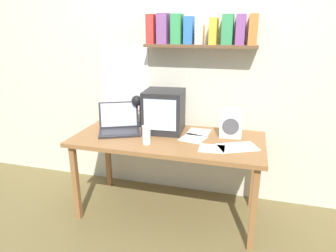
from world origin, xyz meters
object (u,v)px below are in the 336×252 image
(crt_monitor, at_px, (164,111))
(laptop, at_px, (119,125))
(desk_lamp, at_px, (138,106))
(juice_glass, at_px, (146,136))
(open_notebook, at_px, (193,138))
(space_heater, at_px, (231,123))
(computer_mouse, at_px, (146,137))
(printed_handout, at_px, (238,147))
(corner_desk, at_px, (168,144))
(loose_paper_near_laptop, at_px, (212,148))
(loose_paper_near_monitor, at_px, (199,132))

(crt_monitor, relative_size, laptop, 0.81)
(desk_lamp, height_order, juice_glass, desk_lamp)
(desk_lamp, bearing_deg, open_notebook, -8.38)
(space_heater, xyz_separation_m, computer_mouse, (-0.67, -0.22, -0.10))
(juice_glass, bearing_deg, desk_lamp, 119.20)
(crt_monitor, relative_size, computer_mouse, 3.43)
(computer_mouse, relative_size, printed_handout, 0.31)
(space_heater, bearing_deg, juice_glass, -155.11)
(desk_lamp, bearing_deg, corner_desk, -21.20)
(laptop, distance_m, loose_paper_near_laptop, 0.87)
(loose_paper_near_laptop, bearing_deg, open_notebook, 135.14)
(loose_paper_near_laptop, bearing_deg, space_heater, 69.62)
(crt_monitor, xyz_separation_m, loose_paper_near_monitor, (0.31, 0.04, -0.18))
(space_heater, distance_m, printed_handout, 0.26)
(open_notebook, bearing_deg, computer_mouse, -165.24)
(corner_desk, bearing_deg, crt_monitor, 117.36)
(space_heater, bearing_deg, corner_desk, -166.74)
(juice_glass, height_order, computer_mouse, juice_glass)
(desk_lamp, distance_m, printed_handout, 0.99)
(laptop, relative_size, printed_handout, 1.29)
(laptop, bearing_deg, computer_mouse, -45.22)
(laptop, distance_m, open_notebook, 0.67)
(juice_glass, height_order, printed_handout, juice_glass)
(loose_paper_near_laptop, distance_m, open_notebook, 0.25)
(desk_lamp, relative_size, loose_paper_near_monitor, 1.43)
(laptop, distance_m, juice_glass, 0.40)
(laptop, relative_size, juice_glass, 3.00)
(loose_paper_near_laptop, relative_size, loose_paper_near_monitor, 0.97)
(loose_paper_near_monitor, bearing_deg, juice_glass, -132.79)
(corner_desk, height_order, juice_glass, juice_glass)
(loose_paper_near_laptop, xyz_separation_m, printed_handout, (0.19, 0.08, 0.00))
(corner_desk, distance_m, open_notebook, 0.22)
(crt_monitor, height_order, loose_paper_near_monitor, crt_monitor)
(laptop, height_order, printed_handout, laptop)
(corner_desk, bearing_deg, space_heater, 16.64)
(corner_desk, xyz_separation_m, open_notebook, (0.21, 0.03, 0.06))
(crt_monitor, xyz_separation_m, computer_mouse, (-0.09, -0.23, -0.17))
(space_heater, distance_m, loose_paper_near_monitor, 0.30)
(computer_mouse, bearing_deg, juice_glass, -69.82)
(crt_monitor, height_order, loose_paper_near_laptop, crt_monitor)
(crt_monitor, xyz_separation_m, space_heater, (0.58, -0.00, -0.06))
(printed_handout, bearing_deg, laptop, 174.09)
(laptop, bearing_deg, open_notebook, -25.53)
(desk_lamp, distance_m, computer_mouse, 0.38)
(corner_desk, distance_m, space_heater, 0.56)
(laptop, relative_size, loose_paper_near_laptop, 2.22)
(desk_lamp, relative_size, computer_mouse, 2.79)
(corner_desk, bearing_deg, open_notebook, 6.95)
(loose_paper_near_laptop, bearing_deg, desk_lamp, 153.83)
(juice_glass, xyz_separation_m, space_heater, (0.63, 0.34, 0.05))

